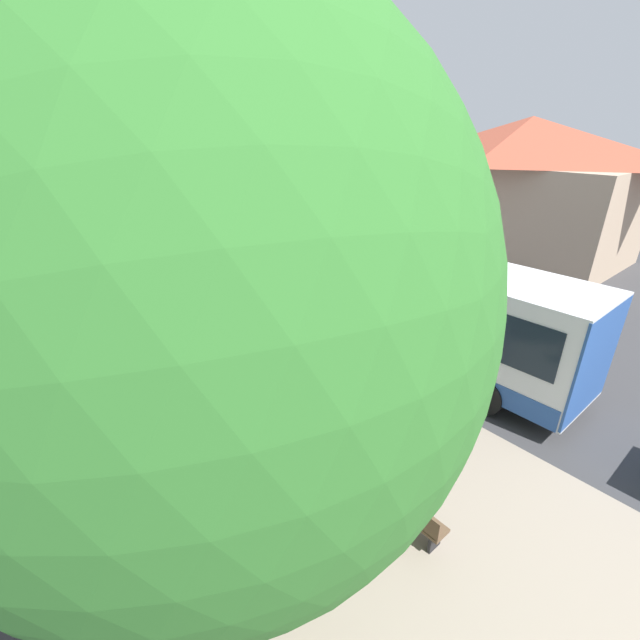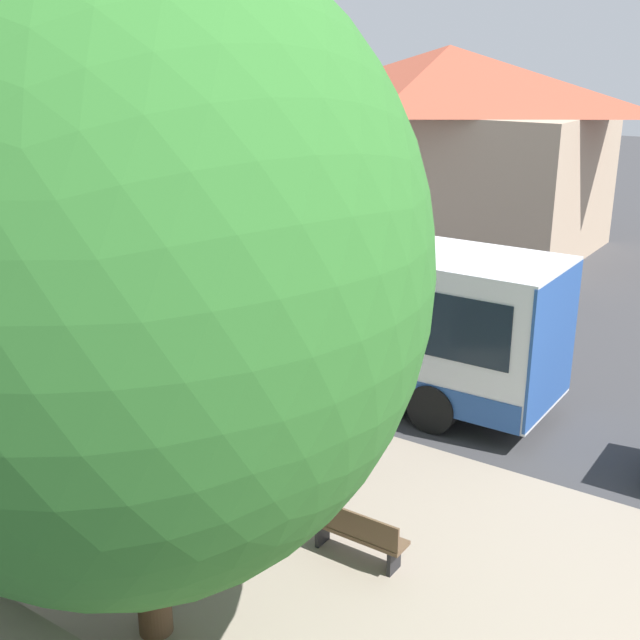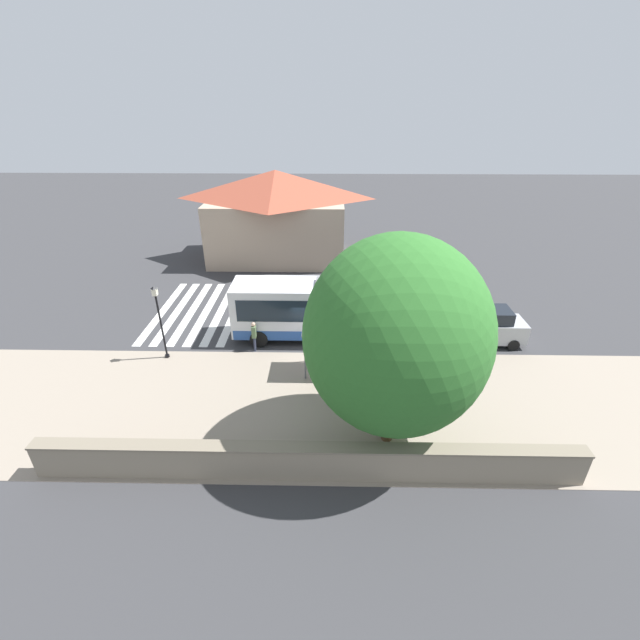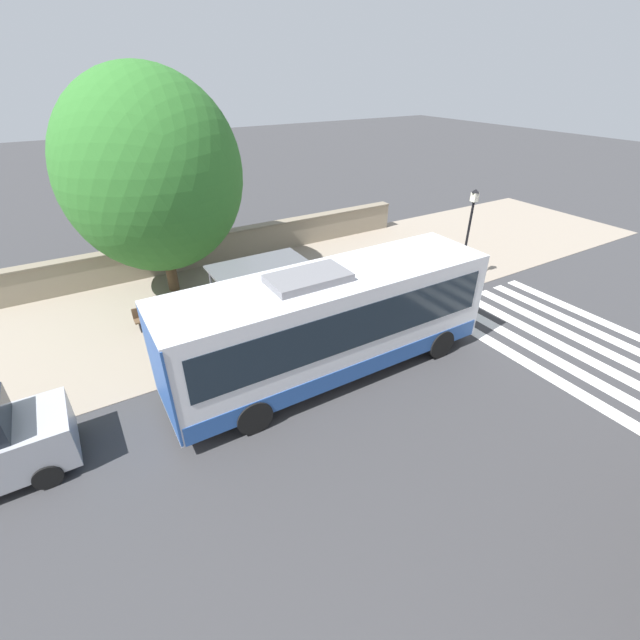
# 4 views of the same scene
# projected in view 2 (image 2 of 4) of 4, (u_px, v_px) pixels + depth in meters

# --- Properties ---
(ground_plane) EXTENTS (120.00, 120.00, 0.00)m
(ground_plane) POSITION_uv_depth(u_px,v_px,m) (270.00, 401.00, 17.21)
(ground_plane) COLOR #353538
(ground_plane) RESTS_ON ground
(sidewalk_plaza) EXTENTS (9.00, 44.00, 0.02)m
(sidewalk_plaza) POSITION_uv_depth(u_px,v_px,m) (110.00, 491.00, 13.69)
(sidewalk_plaza) COLOR gray
(sidewalk_plaza) RESTS_ON ground
(crosswalk_stripes) EXTENTS (9.00, 5.25, 0.01)m
(crosswalk_stripes) POSITION_uv_depth(u_px,v_px,m) (173.00, 288.00, 25.24)
(crosswalk_stripes) COLOR silver
(crosswalk_stripes) RESTS_ON ground
(background_building) EXTENTS (7.71, 11.57, 7.28)m
(background_building) POSITION_uv_depth(u_px,v_px,m) (445.00, 144.00, 30.10)
(background_building) COLOR tan
(background_building) RESTS_ON ground
(bus) EXTENTS (2.67, 10.06, 3.54)m
(bus) POSITION_uv_depth(u_px,v_px,m) (334.00, 301.00, 17.85)
(bus) COLOR silver
(bus) RESTS_ON ground
(bus_shelter) EXTENTS (1.83, 3.34, 2.52)m
(bus_shelter) POSITION_uv_depth(u_px,v_px,m) (257.00, 343.00, 14.52)
(bus_shelter) COLOR #515459
(bus_shelter) RESTS_ON ground
(pedestrian) EXTENTS (0.34, 0.23, 1.73)m
(pedestrian) POSITION_uv_depth(u_px,v_px,m) (165.00, 324.00, 18.84)
(pedestrian) COLOR #2D3347
(pedestrian) RESTS_ON ground
(bench) EXTENTS (0.40, 1.55, 0.88)m
(bench) POSITION_uv_depth(u_px,v_px,m) (356.00, 532.00, 11.73)
(bench) COLOR brown
(bench) RESTS_ON ground
(street_lamp_near) EXTENTS (0.28, 0.28, 4.17)m
(street_lamp_near) POSITION_uv_depth(u_px,v_px,m) (5.00, 245.00, 20.19)
(street_lamp_near) COLOR black
(street_lamp_near) RESTS_ON ground
(shade_tree) EXTENTS (6.77, 6.77, 8.61)m
(shade_tree) POSITION_uv_depth(u_px,v_px,m) (127.00, 269.00, 8.84)
(shade_tree) COLOR brown
(shade_tree) RESTS_ON ground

